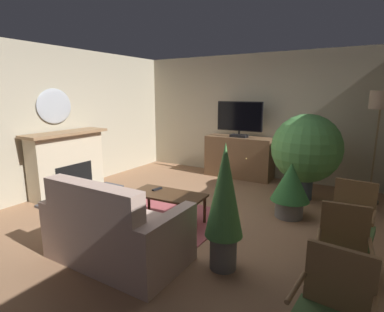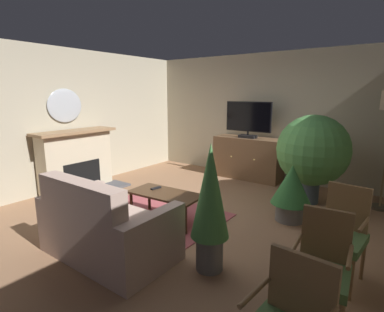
# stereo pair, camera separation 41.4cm
# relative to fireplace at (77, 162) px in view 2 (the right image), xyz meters

# --- Properties ---
(ground_plane) EXTENTS (6.04, 6.35, 0.04)m
(ground_plane) POSITION_rel_fireplace_xyz_m (2.44, 0.13, -0.57)
(ground_plane) COLOR #936B4C
(wall_back) EXTENTS (6.04, 0.10, 2.69)m
(wall_back) POSITION_rel_fireplace_xyz_m (2.44, 3.05, 0.79)
(wall_back) COLOR #B2A88E
(wall_back) RESTS_ON ground_plane
(wall_left) EXTENTS (0.10, 6.35, 2.69)m
(wall_left) POSITION_rel_fireplace_xyz_m (-0.33, 0.13, 0.79)
(wall_left) COLOR #B2A88E
(wall_left) RESTS_ON ground_plane
(rug_central) EXTENTS (2.03, 1.79, 0.01)m
(rug_central) POSITION_rel_fireplace_xyz_m (2.06, -0.19, -0.55)
(rug_central) COLOR #9E474C
(rug_central) RESTS_ON ground_plane
(fireplace) EXTENTS (0.84, 1.57, 1.17)m
(fireplace) POSITION_rel_fireplace_xyz_m (0.00, 0.00, 0.00)
(fireplace) COLOR #4C4C51
(fireplace) RESTS_ON ground_plane
(wall_mirror_oval) EXTENTS (0.06, 0.70, 0.63)m
(wall_mirror_oval) POSITION_rel_fireplace_xyz_m (-0.25, 0.00, 1.07)
(wall_mirror_oval) COLOR #B2B7BF
(tv_cabinet) EXTENTS (1.49, 0.55, 0.91)m
(tv_cabinet) POSITION_rel_fireplace_xyz_m (2.28, 2.70, -0.12)
(tv_cabinet) COLOR #4A3523
(tv_cabinet) RESTS_ON ground_plane
(television) EXTENTS (1.02, 0.20, 0.77)m
(television) POSITION_rel_fireplace_xyz_m (2.28, 2.65, 0.76)
(television) COLOR black
(television) RESTS_ON tv_cabinet
(coffee_table) EXTENTS (1.10, 0.57, 0.43)m
(coffee_table) POSITION_rel_fireplace_xyz_m (2.33, -0.11, -0.17)
(coffee_table) COLOR #422B19
(coffee_table) RESTS_ON ground_plane
(tv_remote) EXTENTS (0.08, 0.18, 0.02)m
(tv_remote) POSITION_rel_fireplace_xyz_m (2.09, -0.05, -0.11)
(tv_remote) COLOR black
(tv_remote) RESTS_ON coffee_table
(sofa_floral) EXTENTS (1.53, 0.88, 0.97)m
(sofa_floral) POSITION_rel_fireplace_xyz_m (2.41, -1.25, -0.22)
(sofa_floral) COLOR #BC9E8E
(sofa_floral) RESTS_ON ground_plane
(side_chair_nearest_door) EXTENTS (0.46, 0.49, 0.93)m
(side_chair_nearest_door) POSITION_rel_fireplace_xyz_m (4.64, -0.88, -0.05)
(side_chair_nearest_door) COLOR #4C703D
(side_chair_nearest_door) RESTS_ON ground_plane
(side_chair_beside_plant) EXTENTS (0.49, 0.53, 0.95)m
(side_chair_beside_plant) POSITION_rel_fireplace_xyz_m (4.65, -0.15, -0.04)
(side_chair_beside_plant) COLOR #4C703D
(side_chair_beside_plant) RESTS_ON ground_plane
(potted_plant_small_fern_corner) EXTENTS (1.19, 1.19, 1.51)m
(potted_plant_small_fern_corner) POSITION_rel_fireplace_xyz_m (3.82, 1.94, 0.35)
(potted_plant_small_fern_corner) COLOR #3D4C5B
(potted_plant_small_fern_corner) RESTS_ON ground_plane
(potted_plant_leafy_by_curtain) EXTENTS (0.40, 0.40, 1.37)m
(potted_plant_leafy_by_curtain) POSITION_rel_fireplace_xyz_m (3.52, -0.77, 0.21)
(potted_plant_leafy_by_curtain) COLOR slate
(potted_plant_leafy_by_curtain) RESTS_ON ground_plane
(potted_plant_on_hearth_side) EXTENTS (0.58, 0.58, 0.84)m
(potted_plant_on_hearth_side) POSITION_rel_fireplace_xyz_m (3.79, 0.99, -0.08)
(potted_plant_on_hearth_side) COLOR slate
(potted_plant_on_hearth_side) RESTS_ON ground_plane
(cat) EXTENTS (0.69, 0.26, 0.21)m
(cat) POSITION_rel_fireplace_xyz_m (1.20, -0.39, -0.45)
(cat) COLOR gray
(cat) RESTS_ON ground_plane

